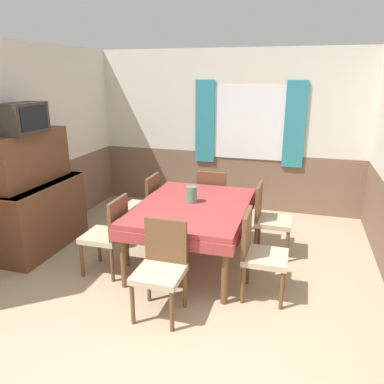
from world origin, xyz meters
TOP-DOWN VIEW (x-y plane):
  - ground_plane at (0.00, 0.00)m, footprint 16.00×16.00m
  - wall_back at (0.02, 3.97)m, footprint 4.78×0.09m
  - wall_left at (-2.21, 1.97)m, footprint 0.05×4.35m
  - dining_table at (0.02, 1.85)m, footprint 1.29×1.69m
  - chair_left_near at (-0.82, 1.35)m, footprint 0.44×0.44m
  - chair_left_far at (-0.82, 2.35)m, footprint 0.44×0.44m
  - chair_right_near at (0.86, 1.35)m, footprint 0.44×0.44m
  - chair_head_near at (0.02, 0.80)m, footprint 0.44×0.44m
  - chair_right_far at (0.86, 2.35)m, footprint 0.44×0.44m
  - chair_head_window at (0.02, 2.90)m, footprint 0.44×0.44m
  - sideboard at (-1.96, 1.67)m, footprint 0.46×1.33m
  - tv at (-1.92, 1.52)m, footprint 0.29×0.55m
  - vase at (-0.02, 1.91)m, footprint 0.13×0.13m

SIDE VIEW (x-z plane):
  - ground_plane at x=0.00m, z-range 0.00..0.00m
  - chair_left_near at x=-0.82m, z-range 0.04..0.95m
  - chair_left_far at x=-0.82m, z-range 0.04..0.95m
  - chair_right_near at x=0.86m, z-range 0.04..0.95m
  - chair_head_near at x=0.02m, z-range 0.04..0.95m
  - chair_right_far at x=0.86m, z-range 0.04..0.95m
  - chair_head_window at x=0.02m, z-range 0.04..0.95m
  - dining_table at x=0.02m, z-range 0.27..1.02m
  - sideboard at x=-1.96m, z-range -0.12..1.42m
  - vase at x=-0.02m, z-range 0.75..0.95m
  - wall_left at x=-2.21m, z-range 0.00..2.60m
  - wall_back at x=0.02m, z-range 0.01..2.61m
  - tv at x=-1.92m, z-range 1.54..1.90m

